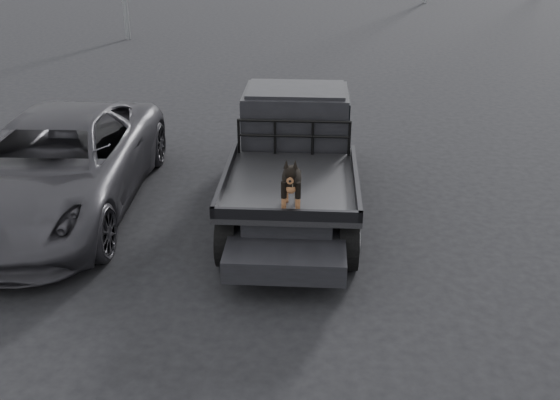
# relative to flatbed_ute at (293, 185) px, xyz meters

# --- Properties ---
(ground) EXTENTS (120.00, 120.00, 0.00)m
(ground) POSITION_rel_flatbed_ute_xyz_m (-0.38, -1.87, -0.46)
(ground) COLOR black
(ground) RESTS_ON ground
(flatbed_ute) EXTENTS (2.00, 5.40, 0.92)m
(flatbed_ute) POSITION_rel_flatbed_ute_xyz_m (0.00, 0.00, 0.00)
(flatbed_ute) COLOR black
(flatbed_ute) RESTS_ON ground
(ute_cab) EXTENTS (1.72, 1.30, 0.88)m
(ute_cab) POSITION_rel_flatbed_ute_xyz_m (0.00, 0.95, 0.90)
(ute_cab) COLOR black
(ute_cab) RESTS_ON flatbed_ute
(headache_rack) EXTENTS (1.80, 0.08, 0.55)m
(headache_rack) POSITION_rel_flatbed_ute_xyz_m (0.00, 0.20, 0.74)
(headache_rack) COLOR black
(headache_rack) RESTS_ON flatbed_ute
(dog) EXTENTS (0.32, 0.60, 0.74)m
(dog) POSITION_rel_flatbed_ute_xyz_m (0.05, -1.76, 0.83)
(dog) COLOR black
(dog) RESTS_ON flatbed_ute
(parked_suv) EXTENTS (2.71, 5.60, 1.54)m
(parked_suv) POSITION_rel_flatbed_ute_xyz_m (-3.78, -0.18, 0.31)
(parked_suv) COLOR #303035
(parked_suv) RESTS_ON ground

